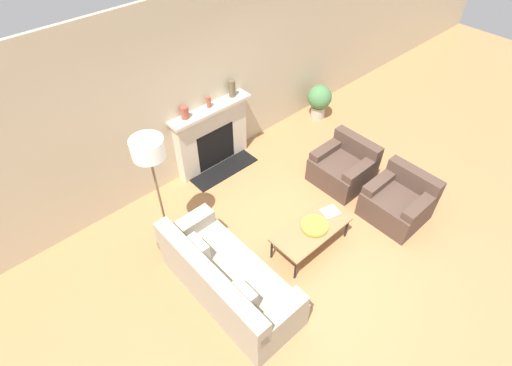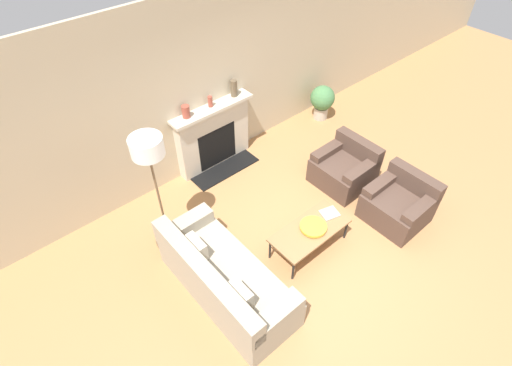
{
  "view_description": "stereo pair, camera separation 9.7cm",
  "coord_description": "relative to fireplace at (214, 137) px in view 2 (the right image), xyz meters",
  "views": [
    {
      "loc": [
        -2.98,
        -1.99,
        4.63
      ],
      "look_at": [
        -0.07,
        1.23,
        0.45
      ],
      "focal_mm": 28.0,
      "sensor_mm": 36.0,
      "label": 1
    },
    {
      "loc": [
        -2.91,
        -2.05,
        4.63
      ],
      "look_at": [
        -0.07,
        1.23,
        0.45
      ],
      "focal_mm": 28.0,
      "sensor_mm": 36.0,
      "label": 2
    }
  ],
  "objects": [
    {
      "name": "book",
      "position": [
        0.29,
        -2.34,
        -0.15
      ],
      "size": [
        0.29,
        0.27,
        0.02
      ],
      "rotation": [
        0.0,
        0.0,
        -0.28
      ],
      "color": "#B2A893",
      "rests_on": "coffee_table"
    },
    {
      "name": "armchair_far",
      "position": [
        1.31,
        -1.78,
        -0.27
      ],
      "size": [
        0.81,
        0.85,
        0.74
      ],
      "rotation": [
        0.0,
        0.0,
        -1.57
      ],
      "color": "#4C382D",
      "rests_on": "ground_plane"
    },
    {
      "name": "ground_plane",
      "position": [
        -0.05,
        -2.46,
        -0.56
      ],
      "size": [
        18.0,
        18.0,
        0.0
      ],
      "primitive_type": "plane",
      "color": "#A87547"
    },
    {
      "name": "coffee_table",
      "position": [
        -0.12,
        -2.36,
        -0.19
      ],
      "size": [
        1.14,
        0.53,
        0.4
      ],
      "color": "olive",
      "rests_on": "ground_plane"
    },
    {
      "name": "fireplace",
      "position": [
        0.0,
        0.0,
        0.0
      ],
      "size": [
        1.47,
        0.59,
        1.15
      ],
      "color": "beige",
      "rests_on": "ground_plane"
    },
    {
      "name": "armchair_near",
      "position": [
        1.31,
        -2.82,
        -0.27
      ],
      "size": [
        0.81,
        0.85,
        0.74
      ],
      "rotation": [
        0.0,
        0.0,
        -1.57
      ],
      "color": "#4C382D",
      "rests_on": "ground_plane"
    },
    {
      "name": "mantel_vase_center_left",
      "position": [
        0.0,
        0.01,
        0.68
      ],
      "size": [
        0.07,
        0.07,
        0.18
      ],
      "color": "brown",
      "rests_on": "fireplace"
    },
    {
      "name": "bowl",
      "position": [
        -0.08,
        -2.37,
        -0.13
      ],
      "size": [
        0.37,
        0.37,
        0.06
      ],
      "color": "gold",
      "rests_on": "coffee_table"
    },
    {
      "name": "potted_plant",
      "position": [
        2.41,
        -0.26,
        -0.15
      ],
      "size": [
        0.48,
        0.48,
        0.69
      ],
      "color": "#B2A899",
      "rests_on": "ground_plane"
    },
    {
      "name": "couch",
      "position": [
        -1.47,
        -2.17,
        -0.24
      ],
      "size": [
        0.83,
        1.95,
        0.83
      ],
      "rotation": [
        0.0,
        0.0,
        1.57
      ],
      "color": "#9E937F",
      "rests_on": "ground_plane"
    },
    {
      "name": "floor_lamp",
      "position": [
        -1.56,
        -0.96,
        0.99
      ],
      "size": [
        0.4,
        0.4,
        1.87
      ],
      "color": "brown",
      "rests_on": "ground_plane"
    },
    {
      "name": "wall_back",
      "position": [
        -0.05,
        0.14,
        0.89
      ],
      "size": [
        18.0,
        0.06,
        2.9
      ],
      "color": "#BCAD8E",
      "rests_on": "ground_plane"
    },
    {
      "name": "mantel_vase_left",
      "position": [
        -0.45,
        0.01,
        0.69
      ],
      "size": [
        0.12,
        0.12,
        0.2
      ],
      "color": "brown",
      "rests_on": "fireplace"
    },
    {
      "name": "mantel_vase_center_right",
      "position": [
        0.47,
        0.01,
        0.73
      ],
      "size": [
        0.11,
        0.11,
        0.28
      ],
      "color": "brown",
      "rests_on": "fireplace"
    }
  ]
}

